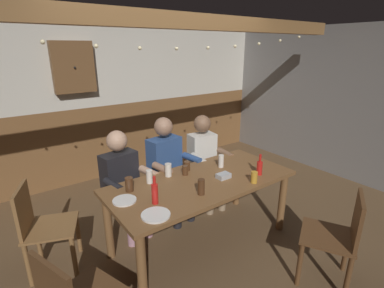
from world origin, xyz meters
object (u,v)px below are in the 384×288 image
person_0 (124,179)px  chair_empty_near_left (41,226)px  chair_empty_near_right (338,236)px  pint_glass_1 (254,177)px  pint_glass_4 (185,170)px  pint_glass_7 (187,166)px  condiment_caddy (223,176)px  dining_table (202,189)px  pint_glass_0 (201,187)px  plate_0 (124,200)px  plate_1 (156,215)px  pint_glass_5 (129,184)px  person_1 (168,164)px  pint_glass_3 (221,161)px  pint_glass_6 (168,170)px  pint_glass_2 (149,177)px  bottle_0 (260,167)px  bottle_1 (155,193)px  person_2 (205,157)px

person_0 → chair_empty_near_left: 0.90m
chair_empty_near_right → pint_glass_1: 0.88m
chair_empty_near_right → chair_empty_near_left: same height
pint_glass_4 → pint_glass_7: bearing=45.6°
condiment_caddy → dining_table: bearing=155.3°
pint_glass_0 → pint_glass_7: pint_glass_0 is taller
plate_0 → dining_table: bearing=-4.8°
plate_0 → pint_glass_7: 0.86m
plate_1 → pint_glass_5: (0.01, 0.52, 0.06)m
person_1 → pint_glass_0: 0.94m
pint_glass_3 → pint_glass_6: 0.63m
chair_empty_near_right → pint_glass_7: size_ratio=8.58×
pint_glass_2 → dining_table: bearing=-29.2°
bottle_0 → pint_glass_0: 0.77m
person_1 → bottle_1: (-0.62, -0.79, 0.15)m
chair_empty_near_left → plate_0: (0.63, -0.49, 0.28)m
pint_glass_5 → bottle_0: bearing=-20.5°
person_2 → condiment_caddy: person_2 is taller
person_2 → pint_glass_3: bearing=77.5°
pint_glass_0 → pint_glass_2: (-0.27, 0.49, -0.01)m
plate_0 → person_0: bearing=67.7°
pint_glass_7 → plate_1: bearing=-141.0°
person_1 → pint_glass_0: size_ratio=8.33×
bottle_0 → pint_glass_0: bottle_0 is taller
pint_glass_5 → plate_0: bearing=-128.1°
pint_glass_5 → pint_glass_7: size_ratio=1.34×
bottle_0 → pint_glass_3: (-0.19, 0.39, -0.01)m
plate_0 → pint_glass_4: pint_glass_4 is taller
person_2 → pint_glass_6: size_ratio=8.68×
plate_1 → pint_glass_2: 0.61m
person_0 → pint_glass_6: 0.54m
chair_empty_near_right → pint_glass_2: pint_glass_2 is taller
person_2 → bottle_1: size_ratio=4.70×
person_1 → condiment_caddy: 0.80m
chair_empty_near_left → bottle_1: bottle_1 is taller
dining_table → person_0: (-0.57, 0.67, 0.02)m
chair_empty_near_left → pint_glass_6: size_ratio=6.32×
pint_glass_0 → pint_glass_5: bearing=138.1°
pint_glass_2 → pint_glass_0: bearing=-61.3°
chair_empty_near_right → plate_1: 1.60m
pint_glass_2 → pint_glass_4: bearing=-7.7°
person_1 → chair_empty_near_left: person_1 is taller
person_1 → bottle_1: 1.02m
plate_0 → pint_glass_6: (0.59, 0.22, 0.06)m
pint_glass_2 → pint_glass_5: (-0.23, -0.04, 0.00)m
pint_glass_0 → pint_glass_1: bearing=-12.0°
dining_table → pint_glass_3: size_ratio=13.37×
bottle_1 → pint_glass_1: size_ratio=2.17×
person_1 → chair_empty_near_right: (0.61, -1.81, -0.22)m
pint_glass_3 → pint_glass_5: pint_glass_3 is taller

